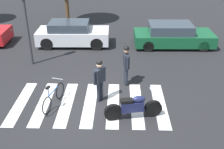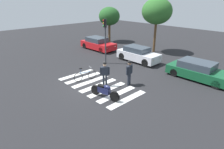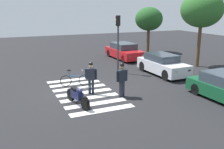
{
  "view_description": "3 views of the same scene",
  "coord_description": "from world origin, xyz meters",
  "px_view_note": "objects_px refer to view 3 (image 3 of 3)",
  "views": [
    {
      "loc": [
        1.09,
        -8.85,
        5.93
      ],
      "look_at": [
        0.83,
        1.1,
        0.72
      ],
      "focal_mm": 44.0,
      "sensor_mm": 36.0,
      "label": 1
    },
    {
      "loc": [
        9.31,
        -7.46,
        5.66
      ],
      "look_at": [
        0.55,
        0.77,
        0.76
      ],
      "focal_mm": 30.35,
      "sensor_mm": 36.0,
      "label": 2
    },
    {
      "loc": [
        12.56,
        -3.9,
        4.46
      ],
      "look_at": [
        -0.03,
        1.65,
        0.83
      ],
      "focal_mm": 40.65,
      "sensor_mm": 36.0,
      "label": 3
    }
  ],
  "objects_px": {
    "police_motorcycle": "(77,96)",
    "officer_by_motorcycle": "(91,76)",
    "officer_on_foot": "(122,77)",
    "traffic_light_pole": "(118,35)",
    "leaning_bicycle": "(75,80)",
    "car_red_convertible": "(124,51)",
    "car_white_van": "(163,65)"
  },
  "relations": [
    {
      "from": "officer_by_motorcycle",
      "to": "car_white_van",
      "type": "height_order",
      "value": "officer_by_motorcycle"
    },
    {
      "from": "leaning_bicycle",
      "to": "officer_by_motorcycle",
      "type": "bearing_deg",
      "value": 13.17
    },
    {
      "from": "leaning_bicycle",
      "to": "officer_by_motorcycle",
      "type": "height_order",
      "value": "officer_by_motorcycle"
    },
    {
      "from": "police_motorcycle",
      "to": "car_red_convertible",
      "type": "bearing_deg",
      "value": 142.73
    },
    {
      "from": "car_white_van",
      "to": "traffic_light_pole",
      "type": "xyz_separation_m",
      "value": [
        -1.66,
        -2.63,
        2.0
      ]
    },
    {
      "from": "police_motorcycle",
      "to": "officer_by_motorcycle",
      "type": "xyz_separation_m",
      "value": [
        -1.24,
        1.12,
        0.56
      ]
    },
    {
      "from": "officer_on_foot",
      "to": "traffic_light_pole",
      "type": "xyz_separation_m",
      "value": [
        -4.66,
        1.94,
        1.64
      ]
    },
    {
      "from": "police_motorcycle",
      "to": "officer_on_foot",
      "type": "height_order",
      "value": "officer_on_foot"
    },
    {
      "from": "officer_by_motorcycle",
      "to": "car_white_van",
      "type": "distance_m",
      "value": 6.2
    },
    {
      "from": "officer_by_motorcycle",
      "to": "car_white_van",
      "type": "relative_size",
      "value": 0.43
    },
    {
      "from": "police_motorcycle",
      "to": "officer_by_motorcycle",
      "type": "distance_m",
      "value": 1.76
    },
    {
      "from": "police_motorcycle",
      "to": "leaning_bicycle",
      "type": "xyz_separation_m",
      "value": [
        -2.98,
        0.71,
        -0.08
      ]
    },
    {
      "from": "car_red_convertible",
      "to": "car_white_van",
      "type": "relative_size",
      "value": 1.07
    },
    {
      "from": "police_motorcycle",
      "to": "traffic_light_pole",
      "type": "relative_size",
      "value": 0.52
    },
    {
      "from": "officer_by_motorcycle",
      "to": "leaning_bicycle",
      "type": "bearing_deg",
      "value": -166.83
    },
    {
      "from": "leaning_bicycle",
      "to": "officer_on_foot",
      "type": "distance_m",
      "value": 3.32
    },
    {
      "from": "officer_on_foot",
      "to": "officer_by_motorcycle",
      "type": "height_order",
      "value": "officer_on_foot"
    },
    {
      "from": "officer_by_motorcycle",
      "to": "officer_on_foot",
      "type": "bearing_deg",
      "value": 51.68
    },
    {
      "from": "officer_on_foot",
      "to": "police_motorcycle",
      "type": "bearing_deg",
      "value": -84.96
    },
    {
      "from": "traffic_light_pole",
      "to": "leaning_bicycle",
      "type": "bearing_deg",
      "value": -62.6
    },
    {
      "from": "police_motorcycle",
      "to": "officer_on_foot",
      "type": "relative_size",
      "value": 1.15
    },
    {
      "from": "officer_on_foot",
      "to": "car_red_convertible",
      "type": "xyz_separation_m",
      "value": [
        -9.04,
        4.62,
        -0.37
      ]
    },
    {
      "from": "officer_by_motorcycle",
      "to": "car_white_van",
      "type": "xyz_separation_m",
      "value": [
        -1.97,
        5.87,
        -0.33
      ]
    },
    {
      "from": "officer_on_foot",
      "to": "car_white_van",
      "type": "distance_m",
      "value": 5.48
    },
    {
      "from": "police_motorcycle",
      "to": "officer_on_foot",
      "type": "distance_m",
      "value": 2.5
    },
    {
      "from": "leaning_bicycle",
      "to": "car_white_van",
      "type": "distance_m",
      "value": 6.29
    },
    {
      "from": "leaning_bicycle",
      "to": "traffic_light_pole",
      "type": "bearing_deg",
      "value": 117.4
    },
    {
      "from": "officer_on_foot",
      "to": "car_red_convertible",
      "type": "bearing_deg",
      "value": 152.92
    },
    {
      "from": "leaning_bicycle",
      "to": "car_white_van",
      "type": "xyz_separation_m",
      "value": [
        -0.23,
        6.28,
        0.31
      ]
    },
    {
      "from": "traffic_light_pole",
      "to": "police_motorcycle",
      "type": "bearing_deg",
      "value": -41.85
    },
    {
      "from": "police_motorcycle",
      "to": "traffic_light_pole",
      "type": "xyz_separation_m",
      "value": [
        -4.87,
        4.36,
        2.22
      ]
    },
    {
      "from": "police_motorcycle",
      "to": "car_red_convertible",
      "type": "height_order",
      "value": "car_red_convertible"
    }
  ]
}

